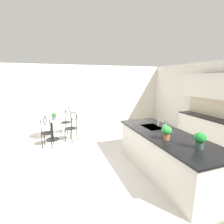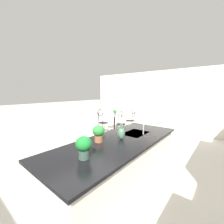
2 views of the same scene
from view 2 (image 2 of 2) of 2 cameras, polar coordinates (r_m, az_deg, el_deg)
name	(u,v)px [view 2 (image 2 of 2)]	position (r m, az deg, el deg)	size (l,w,h in m)	color
ground_plane	(98,166)	(3.66, -5.66, -20.71)	(40.00, 40.00, 0.00)	beige
wall_left_window	(164,101)	(6.92, 19.96, 4.25)	(0.12, 7.80, 2.70)	silver
kitchen_island	(119,164)	(2.75, 2.95, -20.08)	(2.80, 1.06, 0.92)	white
bistro_table	(114,121)	(6.42, 0.96, -3.68)	(0.80, 0.80, 0.74)	black
chair_near_window	(131,118)	(6.53, 7.75, -2.43)	(0.54, 0.54, 1.04)	black
chair_by_island	(121,122)	(5.69, 3.64, -3.92)	(0.54, 0.54, 1.04)	black
chair_toward_desk	(102,120)	(5.99, -3.93, -3.32)	(0.51, 0.45, 1.04)	black
sink_faucet	(143,129)	(2.89, 12.43, -6.73)	(0.02, 0.02, 0.22)	#B2B5BA
potted_plant_on_table	(115,112)	(6.20, 1.16, -0.06)	(0.17, 0.17, 0.24)	#7A669E
potted_plant_counter_far	(84,146)	(1.88, -11.21, -13.14)	(0.21, 0.21, 0.29)	#385147
potted_plant_counter_near	(99,132)	(2.43, -5.41, -8.14)	(0.20, 0.20, 0.29)	#9E603D
vase_on_counter	(121,133)	(2.57, 3.76, -8.48)	(0.13, 0.13, 0.29)	#4C7A5B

